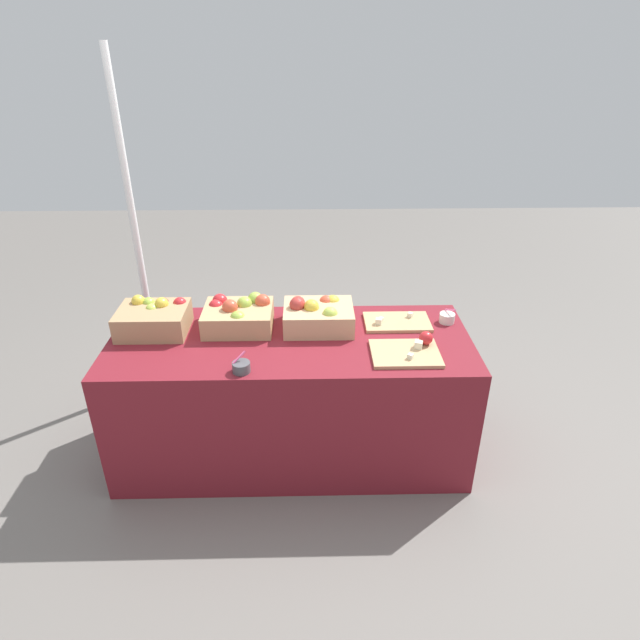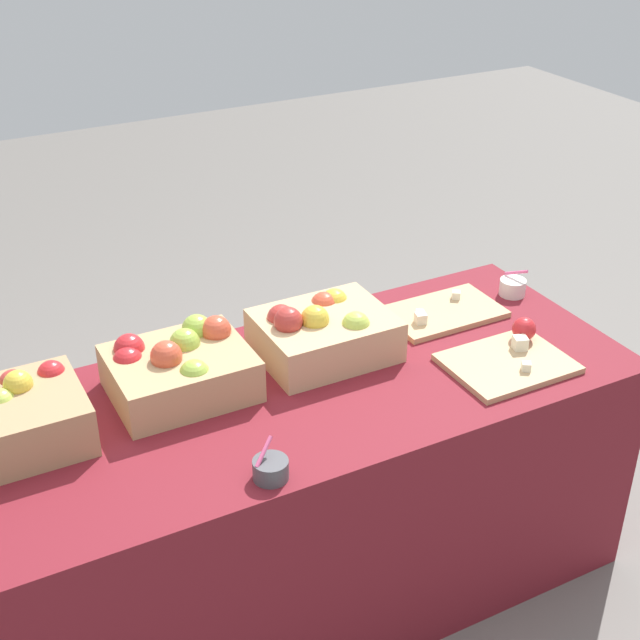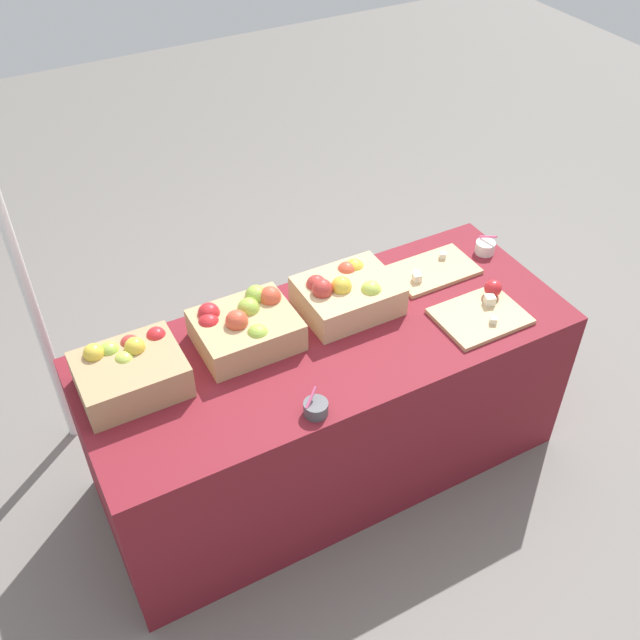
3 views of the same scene
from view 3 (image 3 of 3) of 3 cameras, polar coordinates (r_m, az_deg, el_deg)
The scene contains 10 objects.
ground_plane at distance 3.33m, azimuth 0.59°, elevation -10.86°, with size 10.00×10.00×0.00m, color slate.
table at distance 3.05m, azimuth 0.64°, elevation -6.56°, with size 1.90×0.76×0.74m, color maroon.
apple_crate_left at distance 2.64m, azimuth -14.52°, elevation -3.85°, with size 0.36×0.29×0.17m.
apple_crate_middle at distance 2.74m, azimuth -5.85°, elevation -0.48°, with size 0.37×0.30×0.17m.
apple_crate_right at distance 2.88m, azimuth 2.08°, elevation 2.10°, with size 0.37×0.30×0.18m.
cutting_board_front at distance 2.95m, azimuth 12.51°, elevation 0.68°, with size 0.34×0.26×0.09m.
cutting_board_back at distance 3.13m, azimuth 8.73°, elevation 3.84°, with size 0.36×0.22×0.05m.
sample_bowl_near at distance 3.28m, azimuth 12.69°, elevation 5.53°, with size 0.08×0.09×0.09m.
sample_bowl_mid at distance 2.50m, azimuth -0.33°, elevation -6.85°, with size 0.09×0.09×0.10m.
tent_pole at distance 2.94m, azimuth -22.85°, elevation 5.56°, with size 0.04×0.04×2.13m, color white.
Camera 3 is at (-1.00, -1.79, 2.62)m, focal length 41.23 mm.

